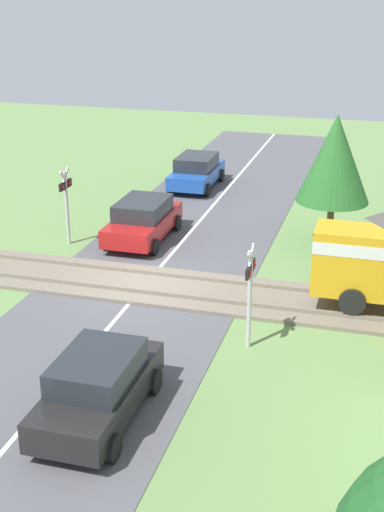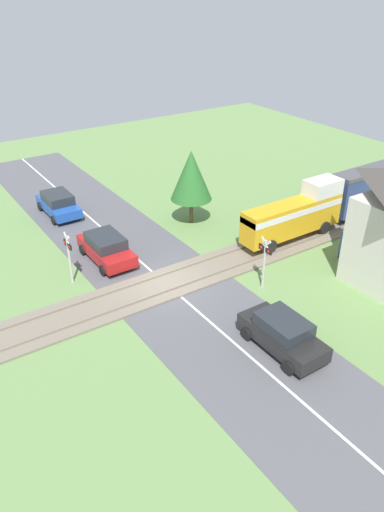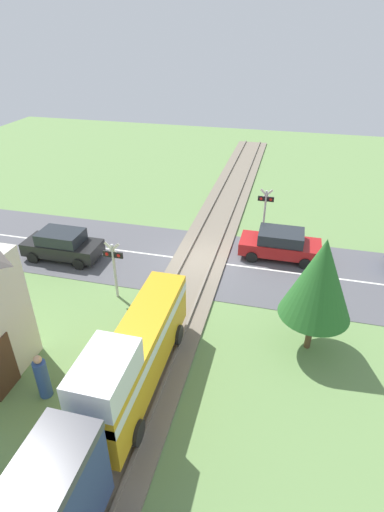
% 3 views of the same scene
% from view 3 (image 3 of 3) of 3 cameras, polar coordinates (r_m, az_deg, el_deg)
% --- Properties ---
extents(ground_plane, '(60.00, 60.00, 0.00)m').
position_cam_3_polar(ground_plane, '(20.90, 1.05, -0.72)').
color(ground_plane, '#66894C').
extents(road_surface, '(48.00, 6.40, 0.02)m').
position_cam_3_polar(road_surface, '(20.89, 1.05, -0.69)').
color(road_surface, '#515156').
rests_on(road_surface, ground_plane).
extents(track_bed, '(2.80, 48.00, 0.24)m').
position_cam_3_polar(track_bed, '(20.86, 1.05, -0.56)').
color(track_bed, '#756B5B').
rests_on(track_bed, ground_plane).
extents(car_near_crossing, '(4.16, 1.95, 1.53)m').
position_cam_3_polar(car_near_crossing, '(21.36, 12.49, 1.71)').
color(car_near_crossing, '#A81919').
rests_on(car_near_crossing, ground_plane).
extents(car_far_side, '(4.00, 1.86, 1.56)m').
position_cam_3_polar(car_far_side, '(21.83, -18.03, 1.56)').
color(car_far_side, black).
rests_on(car_far_side, ground_plane).
extents(crossing_signal_west_approach, '(0.90, 0.18, 2.80)m').
position_cam_3_polar(crossing_signal_west_approach, '(23.18, 10.42, 7.12)').
color(crossing_signal_west_approach, '#B7B7B7').
rests_on(crossing_signal_west_approach, ground_plane).
extents(crossing_signal_east_approach, '(0.90, 0.18, 2.80)m').
position_cam_3_polar(crossing_signal_east_approach, '(17.64, -11.10, -0.89)').
color(crossing_signal_east_approach, '#B7B7B7').
rests_on(crossing_signal_east_approach, ground_plane).
extents(pedestrian_by_station, '(0.43, 0.43, 1.74)m').
position_cam_3_polar(pedestrian_by_station, '(14.49, -20.59, -15.96)').
color(pedestrian_by_station, '#2D4C8E').
rests_on(pedestrian_by_station, ground_plane).
extents(tree_roadside_hedge, '(2.58, 2.58, 4.71)m').
position_cam_3_polar(tree_roadside_hedge, '(14.53, 17.82, -3.11)').
color(tree_roadside_hedge, brown).
rests_on(tree_roadside_hedge, ground_plane).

